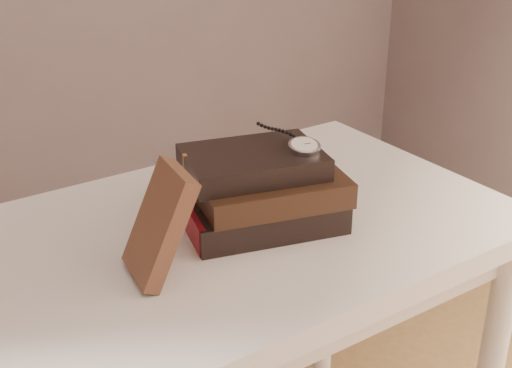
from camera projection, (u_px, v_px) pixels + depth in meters
table at (222, 275)px, 1.20m from camera, size 1.00×0.60×0.75m
book_stack at (262, 191)px, 1.16m from camera, size 0.29×0.24×0.13m
journal at (159, 224)px, 1.00m from camera, size 0.11×0.12×0.17m
pocket_watch at (302, 145)px, 1.14m from camera, size 0.07×0.16×0.02m
eyeglasses at (195, 171)px, 1.20m from camera, size 0.13×0.15×0.05m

